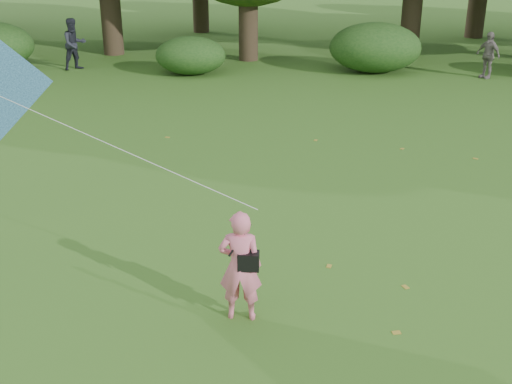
# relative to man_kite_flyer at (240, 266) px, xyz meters

# --- Properties ---
(ground) EXTENTS (100.00, 100.00, 0.00)m
(ground) POSITION_rel_man_kite_flyer_xyz_m (0.86, -0.86, -0.84)
(ground) COLOR #265114
(ground) RESTS_ON ground
(man_kite_flyer) EXTENTS (0.62, 0.41, 1.68)m
(man_kite_flyer) POSITION_rel_man_kite_flyer_xyz_m (0.00, 0.00, 0.00)
(man_kite_flyer) COLOR #E66C88
(man_kite_flyer) RESTS_ON ground
(bystander_left) EXTENTS (1.21, 1.20, 1.97)m
(bystander_left) POSITION_rel_man_kite_flyer_xyz_m (-7.77, 16.86, 0.15)
(bystander_left) COLOR #22232E
(bystander_left) RESTS_ON ground
(bystander_right) EXTENTS (0.92, 1.04, 1.69)m
(bystander_right) POSITION_rel_man_kite_flyer_xyz_m (7.89, 16.21, 0.00)
(bystander_right) COLOR gray
(bystander_right) RESTS_ON ground
(crossbody_bag) EXTENTS (0.43, 0.20, 0.69)m
(crossbody_bag) POSITION_rel_man_kite_flyer_xyz_m (0.12, -0.03, 0.11)
(crossbody_bag) COLOR black
(crossbody_bag) RESTS_ON ground
(shrub_band) EXTENTS (39.15, 3.22, 1.88)m
(shrub_band) POSITION_rel_man_kite_flyer_xyz_m (0.14, 16.74, 0.01)
(shrub_band) COLOR #264919
(shrub_band) RESTS_ON ground
(fallen_leaves) EXTENTS (8.81, 11.16, 0.01)m
(fallen_leaves) POSITION_rel_man_kite_flyer_xyz_m (2.54, 3.19, -0.84)
(fallen_leaves) COLOR olive
(fallen_leaves) RESTS_ON ground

